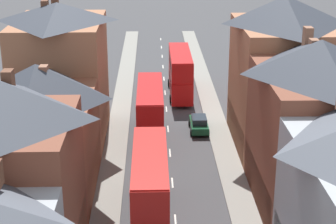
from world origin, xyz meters
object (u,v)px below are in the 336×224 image
at_px(double_decker_bus_lead, 150,112).
at_px(double_decker_bus_mid_street, 150,186).
at_px(car_near_blue, 150,88).
at_px(car_parked_left_b, 199,124).
at_px(double_decker_bus_far_approaching, 180,72).

relative_size(double_decker_bus_lead, double_decker_bus_mid_street, 1.00).
height_order(car_near_blue, car_parked_left_b, car_near_blue).
bearing_deg(double_decker_bus_mid_street, double_decker_bus_lead, 90.00).
xyz_separation_m(car_near_blue, car_parked_left_b, (4.90, -11.92, -0.05)).
height_order(double_decker_bus_lead, car_parked_left_b, double_decker_bus_lead).
distance_m(double_decker_bus_mid_street, double_decker_bus_far_approaching, 29.35).
bearing_deg(double_decker_bus_far_approaching, double_decker_bus_lead, -104.75).
xyz_separation_m(double_decker_bus_lead, car_near_blue, (0.01, 13.82, -1.97)).
bearing_deg(double_decker_bus_lead, car_parked_left_b, 21.11).
distance_m(double_decker_bus_mid_street, car_near_blue, 29.34).
xyz_separation_m(double_decker_bus_lead, car_parked_left_b, (4.91, 1.90, -2.02)).
distance_m(double_decker_bus_mid_street, car_parked_left_b, 18.15).
bearing_deg(double_decker_bus_lead, car_near_blue, 89.96).
relative_size(double_decker_bus_lead, double_decker_bus_far_approaching, 1.00).
bearing_deg(double_decker_bus_lead, double_decker_bus_far_approaching, 75.25).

